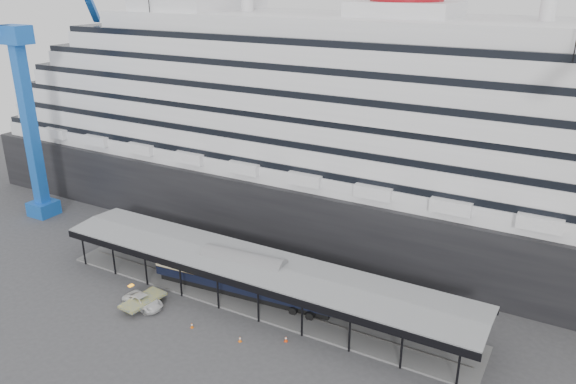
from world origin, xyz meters
The scene contains 9 objects.
ground centered at (0.00, 0.00, 0.00)m, with size 200.00×200.00×0.00m, color #3B3B3D.
cruise_ship centered at (0.05, 32.00, 18.35)m, with size 130.00×30.00×43.90m.
platform_canopy centered at (0.00, 5.00, 2.36)m, with size 56.00×9.18×5.30m.
crane_blue centered at (-45.11, 10.62, 19.96)m, with size 22.63×19.19×47.60m.
port_truck centered at (-11.14, -3.39, 0.76)m, with size 2.52×5.47×1.52m, color silver.
pullman_carriage centered at (-1.80, 5.00, 2.94)m, with size 25.05×5.30×24.42m.
traffic_cone_left centered at (-3.14, -3.99, 0.34)m, with size 0.42×0.42×0.69m.
traffic_cone_mid centered at (3.20, -3.47, 0.35)m, with size 0.46×0.46×0.70m.
traffic_cone_right centered at (7.63, -0.94, 0.36)m, with size 0.45×0.45×0.72m.
Camera 1 is at (33.48, -46.49, 37.94)m, focal length 35.00 mm.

